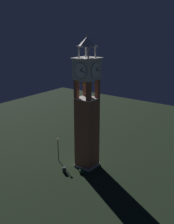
% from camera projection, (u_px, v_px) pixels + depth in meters
% --- Properties ---
extents(ground, '(80.00, 80.00, 0.00)m').
position_uv_depth(ground, '(87.00, 166.00, 41.83)').
color(ground, black).
extents(clock_tower, '(3.25, 3.25, 19.15)m').
position_uv_depth(clock_tower, '(87.00, 114.00, 39.37)').
color(clock_tower, '#93543D').
rests_on(clock_tower, ground).
extents(park_bench, '(0.81, 1.66, 0.95)m').
position_uv_depth(park_bench, '(88.00, 147.00, 47.21)').
color(park_bench, brown).
rests_on(park_bench, ground).
extents(lamp_post, '(0.36, 0.36, 3.76)m').
position_uv_depth(lamp_post, '(58.00, 145.00, 42.65)').
color(lamp_post, black).
rests_on(lamp_post, ground).
extents(trash_bin, '(0.52, 0.52, 0.80)m').
position_uv_depth(trash_bin, '(64.00, 170.00, 39.82)').
color(trash_bin, '#2D2D33').
rests_on(trash_bin, ground).
extents(shrub_near_entry, '(0.82, 0.82, 0.60)m').
position_uv_depth(shrub_near_entry, '(82.00, 171.00, 39.62)').
color(shrub_near_entry, '#234C28').
rests_on(shrub_near_entry, ground).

